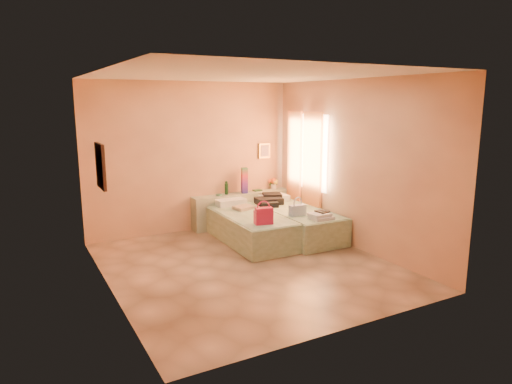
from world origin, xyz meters
The scene contains 16 objects.
ground centered at (0.00, 0.00, 0.00)m, with size 4.50×4.50×0.00m, color tan.
room_walls centered at (0.21, 0.57, 1.79)m, with size 4.02×4.51×2.81m.
headboard_ledge centered at (0.98, 2.10, 0.33)m, with size 2.05×0.30×0.65m, color #9EA789.
bed_left centered at (0.60, 1.05, 0.25)m, with size 0.90×2.00×0.50m, color #A9C69F.
bed_right centered at (1.50, 0.95, 0.25)m, with size 0.90×2.00×0.50m, color #A9C69F.
water_bottle centered at (0.66, 2.14, 0.77)m, with size 0.07×0.07×0.25m, color #163D24.
rainbow_box centered at (1.02, 2.08, 0.90)m, with size 0.11×0.11×0.51m, color #B9163F.
small_dish centered at (0.47, 2.09, 0.67)m, with size 0.12×0.12×0.03m, color #4F916A.
green_book centered at (1.35, 2.14, 0.66)m, with size 0.17×0.12×0.03m, color #274A2D.
flower_vase centered at (1.74, 2.17, 0.79)m, with size 0.21×0.21×0.27m, color silver.
magenta_handbag centered at (0.48, 0.37, 0.64)m, with size 0.29×0.16×0.27m, color #B9163F.
khaki_garment centered at (0.67, 1.42, 0.53)m, with size 0.34×0.27×0.06m, color tan.
clothes_pile centered at (1.33, 1.57, 0.58)m, with size 0.53×0.53×0.16m, color black.
blue_handbag centered at (1.27, 0.57, 0.59)m, with size 0.29×0.12×0.18m, color #3B5C8D.
towel_stack centered at (1.48, 0.17, 0.55)m, with size 0.35×0.30×0.10m, color silver.
sandal_pair centered at (1.54, 0.22, 0.61)m, with size 0.16×0.21×0.02m, color black.
Camera 1 is at (-3.02, -5.80, 2.44)m, focal length 32.00 mm.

